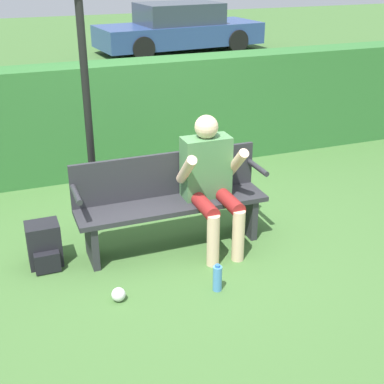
# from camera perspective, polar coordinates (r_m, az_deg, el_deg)

# --- Properties ---
(ground_plane) EXTENTS (40.00, 40.00, 0.00)m
(ground_plane) POSITION_cam_1_polar(r_m,az_deg,el_deg) (5.02, -2.02, -5.75)
(ground_plane) COLOR #426B33
(hedge_back) EXTENTS (12.00, 0.47, 1.33)m
(hedge_back) POSITION_cam_1_polar(r_m,az_deg,el_deg) (6.61, -8.01, 7.83)
(hedge_back) COLOR #337033
(hedge_back) RESTS_ON ground
(park_bench) EXTENTS (1.74, 0.40, 0.86)m
(park_bench) POSITION_cam_1_polar(r_m,az_deg,el_deg) (4.86, -2.32, -0.78)
(park_bench) COLOR #2D2D33
(park_bench) RESTS_ON ground
(person_seated) EXTENTS (0.57, 0.64, 1.21)m
(person_seated) POSITION_cam_1_polar(r_m,az_deg,el_deg) (4.78, 1.96, 1.60)
(person_seated) COLOR #4C7F4C
(person_seated) RESTS_ON ground
(backpack) EXTENTS (0.28, 0.32, 0.39)m
(backpack) POSITION_cam_1_polar(r_m,az_deg,el_deg) (4.82, -15.47, -5.54)
(backpack) COLOR black
(backpack) RESTS_ON ground
(water_bottle) EXTENTS (0.07, 0.07, 0.24)m
(water_bottle) POSITION_cam_1_polar(r_m,az_deg,el_deg) (4.36, 2.73, -9.16)
(water_bottle) COLOR #4C8CCC
(water_bottle) RESTS_ON ground
(signpost) EXTENTS (0.41, 0.09, 2.46)m
(signpost) POSITION_cam_1_polar(r_m,az_deg,el_deg) (4.89, -11.23, 10.55)
(signpost) COLOR black
(signpost) RESTS_ON ground
(parked_car) EXTENTS (4.58, 2.10, 1.27)m
(parked_car) POSITION_cam_1_polar(r_m,az_deg,el_deg) (15.08, -1.38, 17.01)
(parked_car) COLOR #2D4784
(parked_car) RESTS_ON ground
(litter_crumple) EXTENTS (0.11, 0.11, 0.11)m
(litter_crumple) POSITION_cam_1_polar(r_m,az_deg,el_deg) (4.31, -7.84, -10.78)
(litter_crumple) COLOR silver
(litter_crumple) RESTS_ON ground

